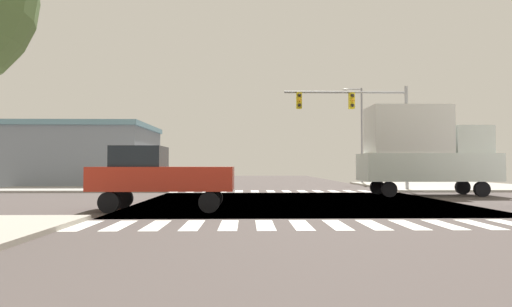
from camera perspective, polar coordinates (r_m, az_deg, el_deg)
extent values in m
cube|color=#463E3B|center=(18.89, 5.62, -6.73)|extent=(14.00, 90.00, 0.05)
cube|color=#463E3B|center=(18.89, 5.62, -6.73)|extent=(90.00, 12.00, 0.05)
cube|color=#A09B91|center=(34.30, 25.20, -4.12)|extent=(12.00, 12.00, 0.14)
cube|color=#9C9A94|center=(32.55, -20.61, -4.31)|extent=(12.00, 12.00, 0.14)
cube|color=white|center=(12.35, -22.93, -9.20)|extent=(0.50, 2.00, 0.01)
cube|color=white|center=(12.02, -18.43, -9.46)|extent=(0.50, 2.00, 0.01)
cube|color=white|center=(11.77, -13.70, -9.67)|extent=(0.50, 2.00, 0.01)
cube|color=white|center=(11.60, -8.80, -9.81)|extent=(0.50, 2.00, 0.01)
cube|color=white|center=(11.51, -3.79, -9.89)|extent=(0.50, 2.00, 0.01)
cube|color=white|center=(11.51, 1.27, -9.89)|extent=(0.50, 2.00, 0.01)
cube|color=white|center=(11.60, 6.28, -9.82)|extent=(0.50, 2.00, 0.01)
cube|color=white|center=(11.77, 11.18, -9.68)|extent=(0.50, 2.00, 0.01)
cube|color=white|center=(12.02, 15.91, -9.48)|extent=(0.50, 2.00, 0.01)
cube|color=white|center=(12.35, 20.40, -9.23)|extent=(0.50, 2.00, 0.01)
cube|color=white|center=(12.75, 24.63, -8.94)|extent=(0.50, 2.00, 0.01)
cube|color=white|center=(13.21, 28.58, -8.63)|extent=(0.50, 2.00, 0.01)
cube|color=white|center=(26.42, -11.12, -5.18)|extent=(0.50, 2.00, 0.01)
cube|color=white|center=(26.27, -8.96, -5.21)|extent=(0.50, 2.00, 0.01)
cube|color=white|center=(26.15, -6.78, -5.24)|extent=(0.50, 2.00, 0.01)
cube|color=white|center=(26.08, -4.58, -5.25)|extent=(0.50, 2.00, 0.01)
cube|color=white|center=(26.04, -2.37, -5.26)|extent=(0.50, 2.00, 0.01)
cube|color=white|center=(26.04, -0.16, -5.26)|extent=(0.50, 2.00, 0.01)
cube|color=white|center=(26.08, 2.04, -5.26)|extent=(0.50, 2.00, 0.01)
cube|color=white|center=(26.15, 4.24, -5.24)|extent=(0.50, 2.00, 0.01)
cube|color=white|center=(26.27, 6.42, -5.22)|extent=(0.50, 2.00, 0.01)
cube|color=white|center=(26.42, 8.58, -5.19)|extent=(0.50, 2.00, 0.01)
cube|color=white|center=(26.61, 10.71, -5.16)|extent=(0.50, 2.00, 0.01)
cube|color=white|center=(26.83, 12.81, -5.12)|extent=(0.50, 2.00, 0.01)
cube|color=white|center=(27.09, 14.87, -5.07)|extent=(0.50, 2.00, 0.01)
cube|color=white|center=(27.39, 16.88, -5.02)|extent=(0.50, 2.00, 0.01)
cylinder|color=gray|center=(27.75, 20.18, 1.95)|extent=(0.20, 0.20, 6.68)
cylinder|color=gray|center=(26.92, 12.30, 8.30)|extent=(7.78, 0.14, 0.14)
cube|color=yellow|center=(26.93, 13.12, 7.12)|extent=(0.32, 0.40, 1.00)
sphere|color=black|center=(26.74, 13.25, 7.85)|extent=(0.22, 0.22, 0.22)
sphere|color=orange|center=(26.70, 13.25, 7.19)|extent=(0.22, 0.22, 0.22)
sphere|color=black|center=(26.65, 13.26, 6.54)|extent=(0.22, 0.22, 0.22)
cube|color=yellow|center=(26.30, 5.99, 7.29)|extent=(0.32, 0.40, 1.00)
sphere|color=black|center=(26.12, 6.05, 8.05)|extent=(0.22, 0.22, 0.22)
sphere|color=orange|center=(26.07, 6.06, 7.37)|extent=(0.22, 0.22, 0.22)
sphere|color=black|center=(26.02, 6.06, 6.70)|extent=(0.22, 0.22, 0.22)
cylinder|color=gray|center=(37.13, 14.48, 2.38)|extent=(0.16, 0.16, 8.43)
cylinder|color=gray|center=(37.46, 13.39, 8.69)|extent=(1.40, 0.10, 0.10)
ellipsoid|color=silver|center=(37.28, 12.34, 8.65)|extent=(0.60, 0.32, 0.20)
cube|color=slate|center=(37.65, -25.52, -0.49)|extent=(14.62, 8.85, 4.59)
cube|color=#628A9A|center=(37.78, -25.47, 3.29)|extent=(14.92, 9.15, 0.40)
cube|color=black|center=(31.62, -13.44, -2.95)|extent=(0.24, 2.20, 1.80)
cylinder|color=black|center=(15.21, -19.71, -6.39)|extent=(0.74, 0.26, 0.74)
cylinder|color=black|center=(16.73, -17.97, -5.96)|extent=(0.74, 0.26, 0.74)
cylinder|color=black|center=(14.50, -6.50, -6.72)|extent=(0.74, 0.26, 0.74)
cylinder|color=black|center=(16.09, -5.98, -6.21)|extent=(0.74, 0.26, 0.74)
cube|color=#A72718|center=(15.49, -12.64, -3.40)|extent=(5.10, 2.00, 0.86)
cube|color=black|center=(15.69, -15.82, -0.42)|extent=(1.79, 1.76, 0.75)
cylinder|color=black|center=(26.23, 26.75, -4.20)|extent=(0.80, 0.26, 0.80)
cylinder|color=black|center=(24.56, 28.86, -4.36)|extent=(0.80, 0.26, 0.80)
cylinder|color=black|center=(24.33, 16.48, -4.52)|extent=(0.80, 0.26, 0.80)
cylinder|color=black|center=(22.51, 17.98, -4.75)|extent=(0.80, 0.26, 0.80)
cube|color=silver|center=(24.27, 22.67, -1.77)|extent=(7.20, 2.40, 1.49)
cube|color=white|center=(23.93, 20.25, 3.05)|extent=(4.18, 2.30, 2.56)
cube|color=silver|center=(25.26, 27.12, 1.66)|extent=(2.02, 2.11, 1.49)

